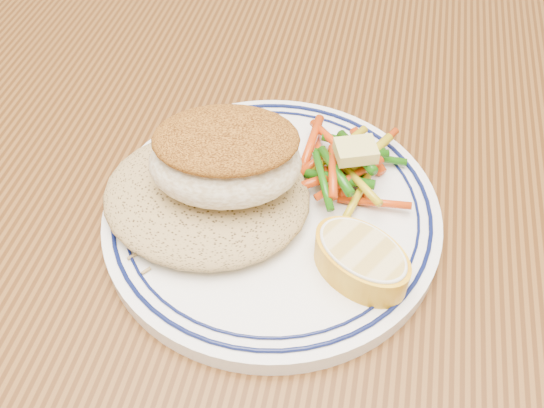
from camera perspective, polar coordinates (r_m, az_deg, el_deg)
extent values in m
cube|color=#44250D|center=(0.49, -0.28, -0.88)|extent=(1.50, 0.90, 0.04)
cylinder|color=white|center=(0.46, 0.00, -1.03)|extent=(0.25, 0.25, 0.01)
torus|color=#0A113F|center=(0.45, 0.00, -0.33)|extent=(0.24, 0.24, 0.00)
torus|color=#0A113F|center=(0.45, 0.00, -0.33)|extent=(0.22, 0.22, 0.00)
ellipsoid|color=#9F834F|center=(0.44, -6.22, 1.08)|extent=(0.15, 0.13, 0.03)
ellipsoid|color=#F1E7C7|center=(0.42, -4.42, 3.87)|extent=(0.12, 0.10, 0.05)
ellipsoid|color=#965818|center=(0.41, -4.38, 6.08)|extent=(0.11, 0.09, 0.02)
cylinder|color=#C23709|center=(0.47, 6.78, 2.45)|extent=(0.01, 0.05, 0.01)
cylinder|color=#C23709|center=(0.49, 4.36, 5.12)|extent=(0.02, 0.05, 0.01)
cylinder|color=#C23709|center=(0.47, 8.54, 3.26)|extent=(0.02, 0.06, 0.01)
cylinder|color=#C23709|center=(0.45, 9.61, 0.15)|extent=(0.05, 0.01, 0.01)
cylinder|color=#195A0B|center=(0.48, 8.34, 3.93)|extent=(0.02, 0.06, 0.01)
cylinder|color=#195A0B|center=(0.48, 9.61, 4.37)|extent=(0.05, 0.01, 0.01)
cylinder|color=#C23709|center=(0.47, 6.26, 3.38)|extent=(0.05, 0.02, 0.01)
cylinder|color=#C23709|center=(0.48, 8.99, 4.97)|extent=(0.03, 0.04, 0.01)
cylinder|color=gold|center=(0.45, 7.77, 0.25)|extent=(0.02, 0.05, 0.01)
cylinder|color=#195A0B|center=(0.46, 5.94, 2.45)|extent=(0.06, 0.02, 0.01)
cylinder|color=#C23709|center=(0.47, 4.59, 4.31)|extent=(0.03, 0.04, 0.01)
cylinder|color=gold|center=(0.48, 6.19, 5.09)|extent=(0.04, 0.05, 0.01)
cylinder|color=#C23709|center=(0.45, 4.38, 2.20)|extent=(0.05, 0.04, 0.01)
cylinder|color=#C23709|center=(0.48, 3.64, 5.53)|extent=(0.01, 0.06, 0.01)
cylinder|color=#C23709|center=(0.48, 9.53, 4.87)|extent=(0.04, 0.05, 0.01)
cylinder|color=#C23709|center=(0.45, 7.28, 2.41)|extent=(0.05, 0.05, 0.01)
cylinder|color=#195A0B|center=(0.48, 7.64, 5.59)|extent=(0.05, 0.02, 0.01)
cylinder|color=#195A0B|center=(0.47, 6.84, 4.45)|extent=(0.05, 0.01, 0.01)
cylinder|color=#C23709|center=(0.48, 5.47, 6.16)|extent=(0.04, 0.04, 0.01)
cylinder|color=gold|center=(0.47, 9.26, 4.64)|extent=(0.03, 0.04, 0.01)
cylinder|color=gold|center=(0.44, 8.44, 1.79)|extent=(0.03, 0.04, 0.01)
cylinder|color=#195A0B|center=(0.45, 6.01, 3.15)|extent=(0.03, 0.05, 0.01)
cylinder|color=#195A0B|center=(0.44, 4.82, 2.21)|extent=(0.02, 0.05, 0.01)
cylinder|color=#195A0B|center=(0.47, 8.22, 4.57)|extent=(0.05, 0.02, 0.01)
cylinder|color=#C23709|center=(0.45, 5.74, 3.08)|extent=(0.01, 0.05, 0.01)
cylinder|color=#195A0B|center=(0.46, 7.98, 4.87)|extent=(0.04, 0.05, 0.02)
cube|color=#D5CB68|center=(0.45, 7.90, 5.00)|extent=(0.04, 0.03, 0.01)
torus|color=white|center=(0.40, 8.54, -4.26)|extent=(0.09, 0.09, 0.00)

